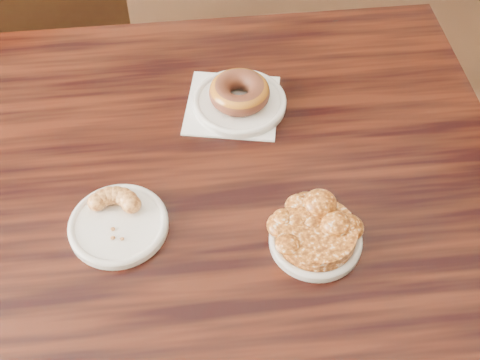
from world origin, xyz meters
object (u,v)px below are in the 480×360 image
object	(u,v)px
apple_fritter	(317,231)
cruller_fragment	(116,218)
chair_far	(37,41)
glazed_donut	(239,92)
cafe_table	(234,303)

from	to	relation	value
apple_fritter	cruller_fragment	size ratio (longest dim) A/B	1.59
chair_far	glazed_donut	world-z (taller)	chair_far
cafe_table	apple_fritter	distance (m)	0.44
chair_far	apple_fritter	bearing A→B (deg)	96.09
cafe_table	cruller_fragment	world-z (taller)	cruller_fragment
cafe_table	chair_far	size ratio (longest dim) A/B	1.09
cruller_fragment	apple_fritter	bearing A→B (deg)	-20.10
cafe_table	chair_far	world-z (taller)	chair_far
cafe_table	glazed_donut	size ratio (longest dim) A/B	8.69
glazed_donut	apple_fritter	xyz separation A→B (m)	(0.04, -0.32, -0.00)
cafe_table	cruller_fragment	bearing A→B (deg)	-168.37
glazed_donut	cruller_fragment	distance (m)	0.34
chair_far	glazed_donut	distance (m)	0.88
cafe_table	chair_far	distance (m)	0.98
cafe_table	cruller_fragment	size ratio (longest dim) A/B	9.24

